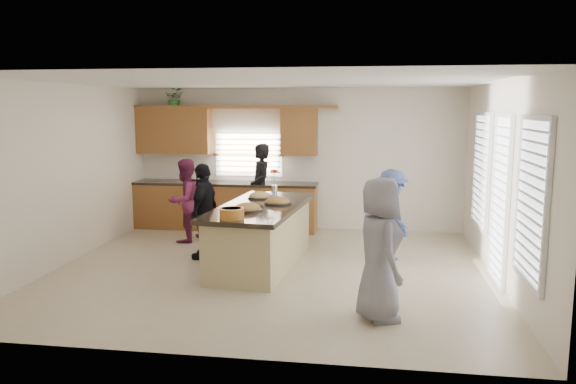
% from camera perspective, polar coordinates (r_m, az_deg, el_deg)
% --- Properties ---
extents(floor, '(6.50, 6.50, 0.00)m').
position_cam_1_polar(floor, '(8.56, -1.66, -7.92)').
color(floor, '#C8B595').
rests_on(floor, ground).
extents(room_shell, '(6.52, 6.02, 2.81)m').
position_cam_1_polar(room_shell, '(8.22, -1.72, 4.87)').
color(room_shell, silver).
rests_on(room_shell, ground).
extents(back_cabinetry, '(4.08, 0.66, 2.46)m').
position_cam_1_polar(back_cabinetry, '(11.30, -6.57, 0.85)').
color(back_cabinetry, olive).
rests_on(back_cabinetry, ground).
extents(right_wall_glazing, '(0.06, 4.00, 2.25)m').
position_cam_1_polar(right_wall_glazing, '(8.21, 20.83, 0.37)').
color(right_wall_glazing, white).
rests_on(right_wall_glazing, ground).
extents(island, '(1.39, 2.79, 0.95)m').
position_cam_1_polar(island, '(8.72, -2.77, -4.55)').
color(island, tan).
rests_on(island, ground).
extents(platter_front, '(0.43, 0.43, 0.18)m').
position_cam_1_polar(platter_front, '(8.16, -4.17, -1.72)').
color(platter_front, black).
rests_on(platter_front, island).
extents(platter_mid, '(0.43, 0.43, 0.17)m').
position_cam_1_polar(platter_mid, '(8.70, -1.04, -1.04)').
color(platter_mid, black).
rests_on(platter_mid, island).
extents(platter_back, '(0.40, 0.40, 0.16)m').
position_cam_1_polar(platter_back, '(9.25, -2.88, -0.45)').
color(platter_back, black).
rests_on(platter_back, island).
extents(salad_bowl, '(0.33, 0.33, 0.15)m').
position_cam_1_polar(salad_bowl, '(7.59, -5.73, -2.12)').
color(salad_bowl, '#C77224').
rests_on(salad_bowl, island).
extents(clear_cup, '(0.09, 0.09, 0.09)m').
position_cam_1_polar(clear_cup, '(7.63, -1.79, -2.30)').
color(clear_cup, white).
rests_on(clear_cup, island).
extents(plate_stack, '(0.24, 0.24, 0.05)m').
position_cam_1_polar(plate_stack, '(9.40, -1.97, -0.33)').
color(plate_stack, '#C79BE2').
rests_on(plate_stack, island).
extents(flower_vase, '(0.14, 0.14, 0.43)m').
position_cam_1_polar(flower_vase, '(9.58, -1.39, 1.17)').
color(flower_vase, silver).
rests_on(flower_vase, island).
extents(potted_plant, '(0.41, 0.37, 0.40)m').
position_cam_1_polar(potted_plant, '(11.58, -11.43, 9.31)').
color(potted_plant, '#307A30').
rests_on(potted_plant, back_cabinetry).
extents(woman_left_back, '(0.66, 0.75, 1.73)m').
position_cam_1_polar(woman_left_back, '(11.00, -2.80, 0.43)').
color(woman_left_back, black).
rests_on(woman_left_back, ground).
extents(woman_left_mid, '(0.84, 0.91, 1.51)m').
position_cam_1_polar(woman_left_mid, '(10.32, -10.39, -0.87)').
color(woman_left_mid, maroon).
rests_on(woman_left_mid, ground).
extents(woman_left_front, '(0.44, 0.94, 1.55)m').
position_cam_1_polar(woman_left_front, '(9.15, -8.51, -1.92)').
color(woman_left_front, black).
rests_on(woman_left_front, ground).
extents(woman_right_back, '(0.87, 1.08, 1.46)m').
position_cam_1_polar(woman_right_back, '(9.16, 10.45, -2.25)').
color(woman_right_back, '#374778').
rests_on(woman_right_back, ground).
extents(woman_right_front, '(0.76, 0.94, 1.67)m').
position_cam_1_polar(woman_right_front, '(6.53, 9.26, -5.76)').
color(woman_right_front, slate).
rests_on(woman_right_front, ground).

